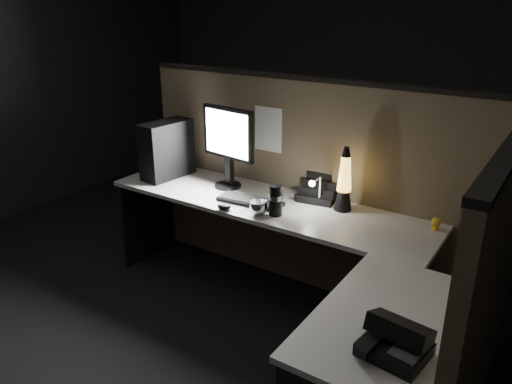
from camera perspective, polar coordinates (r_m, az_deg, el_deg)
The scene contains 17 objects.
floor at distance 3.22m, azimuth -2.69°, elevation -17.27°, with size 6.00×6.00×0.00m, color black.
room_shell at distance 2.55m, azimuth -3.33°, elevation 12.56°, with size 6.00×6.00×6.00m.
partition_back at distance 3.54m, azimuth 6.01°, elevation 0.40°, with size 2.66×0.06×1.50m, color brown.
partition_right at distance 2.46m, azimuth 24.96°, elevation -11.57°, with size 0.06×1.66×1.50m, color brown.
desk at distance 2.99m, azimuth 2.80°, elevation -7.19°, with size 2.60×1.60×0.73m.
pc_tower at distance 3.81m, azimuth -10.14°, elevation 4.80°, with size 0.18×0.41×0.43m, color black.
monitor at distance 3.52m, azimuth -3.21°, elevation 5.99°, with size 0.45×0.19×0.58m.
keyboard at distance 3.32m, azimuth -0.67°, elevation -1.06°, with size 0.45×0.15×0.02m, color black.
mouse at distance 3.22m, azimuth -3.68°, elevation -1.68°, with size 0.10×0.07×0.04m, color black.
clip_lamp at distance 3.24m, azimuth 6.86°, elevation 0.24°, with size 0.04×0.16×0.20m.
organizer at distance 3.40m, azimuth 7.19°, elevation -0.15°, with size 0.27×0.25×0.19m.
lava_lamp at distance 3.20m, azimuth 10.05°, elevation 0.87°, with size 0.11×0.11×0.42m.
travel_mug at distance 3.11m, azimuth 2.25°, elevation -0.95°, with size 0.09×0.09×0.20m, color black.
steel_mug at distance 3.13m, azimuth 0.29°, elevation -1.83°, with size 0.11×0.11×0.09m, color silver.
figurine at distance 3.11m, azimuth 19.89°, elevation -3.25°, with size 0.06×0.06×0.06m, color yellow.
pinned_paper at distance 3.54m, azimuth 1.41°, elevation 7.17°, with size 0.22×0.00×0.32m, color white.
desk_phone at distance 2.06m, azimuth 15.61°, elevation -16.04°, with size 0.26×0.27×0.14m.
Camera 1 is at (1.51, -2.01, 2.01)m, focal length 35.00 mm.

